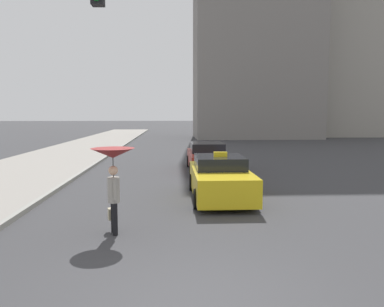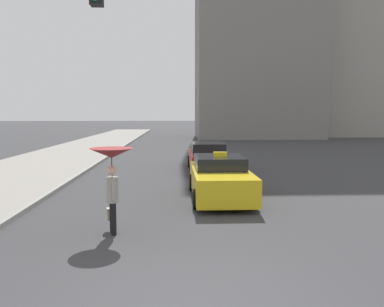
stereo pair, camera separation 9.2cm
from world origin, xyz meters
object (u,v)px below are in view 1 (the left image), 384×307
at_px(sedan_red, 207,158).
at_px(traffic_light, 8,44).
at_px(taxi, 220,178).
at_px(pedestrian_with_umbrella, 113,165).

distance_m(sedan_red, traffic_light, 11.56).
relative_size(taxi, pedestrian_with_umbrella, 2.15).
bearing_deg(sedan_red, traffic_light, 60.57).
distance_m(taxi, traffic_light, 7.27).
height_order(taxi, sedan_red, taxi).
height_order(taxi, traffic_light, traffic_light).
bearing_deg(taxi, sedan_red, -91.41).
bearing_deg(sedan_red, taxi, 88.59).
relative_size(sedan_red, pedestrian_with_umbrella, 2.25).
bearing_deg(traffic_light, taxi, 33.42).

